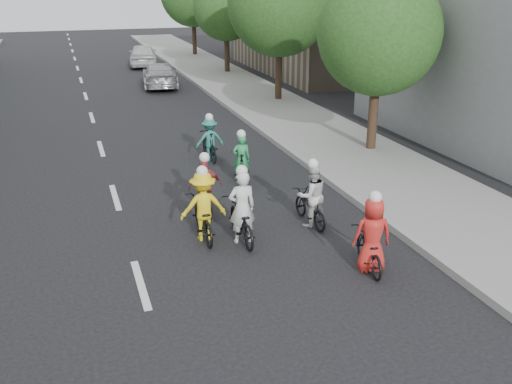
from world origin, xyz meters
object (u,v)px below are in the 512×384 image
cyclist_3 (209,142)px  cyclist_5 (205,190)px  cyclist_6 (241,217)px  cyclist_2 (370,242)px  follow_car_trail (143,55)px  cyclist_4 (203,212)px  cyclist_0 (311,201)px  follow_car_lead (160,75)px  cyclist_1 (241,164)px

cyclist_3 → cyclist_5: 4.46m
cyclist_3 → cyclist_6: cyclist_6 is taller
cyclist_3 → cyclist_6: bearing=80.9°
cyclist_2 → follow_car_trail: 30.30m
cyclist_3 → cyclist_4: 6.01m
cyclist_2 → cyclist_3: cyclist_2 is taller
cyclist_2 → cyclist_4: cyclist_4 is taller
cyclist_3 → follow_car_trail: bearing=-94.0°
cyclist_0 → cyclist_3: (-1.02, 5.87, 0.01)m
cyclist_2 → cyclist_5: size_ratio=1.08×
cyclist_0 → follow_car_lead: (-0.28, 19.74, 0.05)m
follow_car_trail → cyclist_3: bearing=95.7°
cyclist_3 → follow_car_lead: bearing=-94.5°
cyclist_1 → follow_car_lead: cyclist_1 is taller
cyclist_0 → cyclist_6: bearing=7.1°
cyclist_6 → follow_car_trail: size_ratio=0.42×
cyclist_4 → cyclist_2: bearing=140.0°
cyclist_1 → cyclist_5: size_ratio=0.99×
cyclist_0 → cyclist_6: 1.88m
cyclist_0 → follow_car_trail: bearing=-92.8°
cyclist_0 → cyclist_3: 5.95m
cyclist_2 → cyclist_6: 3.00m
follow_car_lead → cyclist_3: bearing=94.4°
cyclist_4 → follow_car_trail: (2.61, 27.74, 0.10)m
follow_car_lead → cyclist_5: bearing=91.3°
cyclist_5 → cyclist_3: bearing=-104.7°
follow_car_lead → cyclist_6: bearing=92.9°
cyclist_6 → follow_car_trail: (1.82, 28.14, 0.16)m
cyclist_0 → cyclist_1: 3.56m
cyclist_0 → follow_car_lead: size_ratio=0.38×
cyclist_2 → cyclist_6: (-2.09, 2.15, -0.02)m
cyclist_4 → follow_car_lead: (2.37, 19.66, 0.00)m
cyclist_3 → follow_car_trail: size_ratio=0.37×
cyclist_1 → cyclist_3: bearing=-74.6°
cyclist_5 → follow_car_lead: cyclist_5 is taller
cyclist_2 → follow_car_lead: cyclist_2 is taller
follow_car_lead → cyclist_4: bearing=90.6°
cyclist_3 → cyclist_6: size_ratio=0.88×
cyclist_1 → cyclist_4: 3.93m
follow_car_trail → cyclist_2: bearing=98.8°
cyclist_3 → follow_car_lead: (0.74, 13.88, 0.04)m
cyclist_3 → cyclist_5: (-1.21, -4.29, -0.02)m
follow_car_trail → cyclist_6: bearing=94.6°
cyclist_0 → cyclist_4: 2.65m
cyclist_3 → cyclist_0: bearing=98.4°
cyclist_4 → follow_car_lead: 19.80m
cyclist_5 → follow_car_lead: bearing=-95.1°
cyclist_6 → follow_car_trail: 28.20m
follow_car_trail → follow_car_lead: bearing=96.6°
cyclist_1 → cyclist_6: bearing=80.3°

